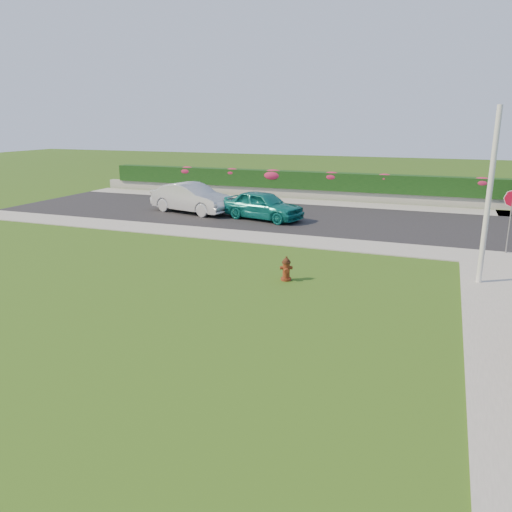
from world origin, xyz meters
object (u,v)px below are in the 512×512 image
at_px(fire_hydrant, 286,269).
at_px(sedan_teal, 263,205).
at_px(utility_pole, 489,198).
at_px(stop_sign, 512,207).
at_px(sedan_silver, 192,198).

relative_size(fire_hydrant, sedan_teal, 0.18).
height_order(fire_hydrant, utility_pole, utility_pole).
bearing_deg(sedan_teal, fire_hydrant, -141.36).
bearing_deg(sedan_teal, utility_pole, -111.87).
relative_size(sedan_teal, stop_sign, 1.73).
distance_m(fire_hydrant, stop_sign, 9.19).
bearing_deg(sedan_teal, stop_sign, -90.67).
relative_size(sedan_teal, utility_pole, 0.79).
height_order(fire_hydrant, stop_sign, stop_sign).
bearing_deg(sedan_teal, sedan_silver, 98.21).
bearing_deg(fire_hydrant, utility_pole, -4.99).
height_order(sedan_teal, stop_sign, stop_sign).
height_order(sedan_silver, utility_pole, utility_pole).
relative_size(utility_pole, stop_sign, 2.18).
distance_m(sedan_teal, sedan_silver, 4.27).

